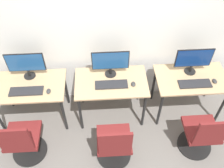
# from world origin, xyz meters

# --- Properties ---
(ground_plane) EXTENTS (20.00, 20.00, 0.00)m
(ground_plane) POSITION_xyz_m (0.00, 0.00, 0.00)
(ground_plane) COLOR slate
(wall_back) EXTENTS (12.00, 0.05, 2.80)m
(wall_back) POSITION_xyz_m (0.00, 0.74, 1.40)
(wall_back) COLOR silver
(wall_back) RESTS_ON ground_plane
(desk_left) EXTENTS (1.02, 0.61, 0.73)m
(desk_left) POSITION_xyz_m (-1.15, 0.31, 0.64)
(desk_left) COLOR tan
(desk_left) RESTS_ON ground_plane
(monitor_left) EXTENTS (0.52, 0.16, 0.41)m
(monitor_left) POSITION_xyz_m (-1.15, 0.49, 0.96)
(monitor_left) COLOR black
(monitor_left) RESTS_ON desk_left
(keyboard_left) EXTENTS (0.45, 0.16, 0.02)m
(keyboard_left) POSITION_xyz_m (-1.15, 0.19, 0.74)
(keyboard_left) COLOR #262628
(keyboard_left) RESTS_ON desk_left
(mouse_left) EXTENTS (0.06, 0.09, 0.03)m
(mouse_left) POSITION_xyz_m (-0.85, 0.17, 0.75)
(mouse_left) COLOR #333333
(mouse_left) RESTS_ON desk_left
(office_chair_left) EXTENTS (0.48, 0.48, 0.88)m
(office_chair_left) POSITION_xyz_m (-1.20, -0.35, 0.36)
(office_chair_left) COLOR black
(office_chair_left) RESTS_ON ground_plane
(desk_center) EXTENTS (1.02, 0.61, 0.73)m
(desk_center) POSITION_xyz_m (0.00, 0.31, 0.64)
(desk_center) COLOR tan
(desk_center) RESTS_ON ground_plane
(monitor_center) EXTENTS (0.52, 0.16, 0.41)m
(monitor_center) POSITION_xyz_m (0.00, 0.46, 0.96)
(monitor_center) COLOR black
(monitor_center) RESTS_ON desk_center
(keyboard_center) EXTENTS (0.45, 0.16, 0.02)m
(keyboard_center) POSITION_xyz_m (0.00, 0.24, 0.74)
(keyboard_center) COLOR #262628
(keyboard_center) RESTS_ON desk_center
(mouse_center) EXTENTS (0.06, 0.09, 0.03)m
(mouse_center) POSITION_xyz_m (0.30, 0.23, 0.75)
(mouse_center) COLOR #333333
(mouse_center) RESTS_ON desk_center
(office_chair_center) EXTENTS (0.48, 0.48, 0.88)m
(office_chair_center) POSITION_xyz_m (-0.01, -0.48, 0.36)
(office_chair_center) COLOR black
(office_chair_center) RESTS_ON ground_plane
(desk_right) EXTENTS (1.02, 0.61, 0.73)m
(desk_right) POSITION_xyz_m (1.15, 0.31, 0.64)
(desk_right) COLOR tan
(desk_right) RESTS_ON ground_plane
(monitor_right) EXTENTS (0.52, 0.16, 0.41)m
(monitor_right) POSITION_xyz_m (1.15, 0.43, 0.96)
(monitor_right) COLOR black
(monitor_right) RESTS_ON desk_right
(keyboard_right) EXTENTS (0.45, 0.16, 0.02)m
(keyboard_right) POSITION_xyz_m (1.15, 0.18, 0.74)
(keyboard_right) COLOR #262628
(keyboard_right) RESTS_ON desk_right
(mouse_right) EXTENTS (0.06, 0.09, 0.03)m
(mouse_right) POSITION_xyz_m (1.44, 0.21, 0.75)
(mouse_right) COLOR #333333
(mouse_right) RESTS_ON desk_right
(office_chair_right) EXTENTS (0.48, 0.48, 0.88)m
(office_chair_right) POSITION_xyz_m (1.16, -0.41, 0.36)
(office_chair_right) COLOR black
(office_chair_right) RESTS_ON ground_plane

